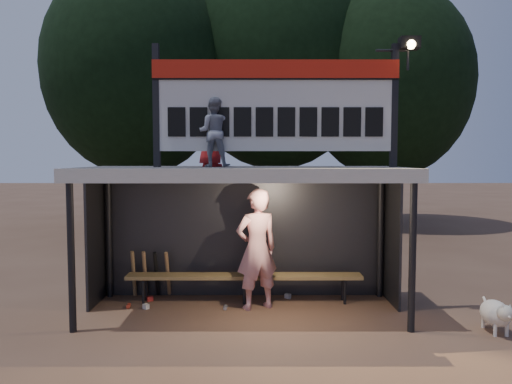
# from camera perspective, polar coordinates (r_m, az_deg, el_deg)

# --- Properties ---
(ground) EXTENTS (80.00, 80.00, 0.00)m
(ground) POSITION_cam_1_polar(r_m,az_deg,el_deg) (8.21, -1.43, -13.55)
(ground) COLOR brown
(ground) RESTS_ON ground
(player) EXTENTS (0.85, 0.72, 1.97)m
(player) POSITION_cam_1_polar(r_m,az_deg,el_deg) (8.16, 0.09, -6.53)
(player) COLOR white
(player) RESTS_ON ground
(child_a) EXTENTS (0.54, 0.44, 1.08)m
(child_a) POSITION_cam_1_polar(r_m,az_deg,el_deg) (7.83, -4.86, 6.80)
(child_a) COLOR gray
(child_a) RESTS_ON dugout_shelter
(child_b) EXTENTS (0.60, 0.56, 1.03)m
(child_b) POSITION_cam_1_polar(r_m,az_deg,el_deg) (8.17, -5.16, 6.50)
(child_b) COLOR red
(child_b) RESTS_ON dugout_shelter
(dugout_shelter) EXTENTS (5.10, 2.08, 2.32)m
(dugout_shelter) POSITION_cam_1_polar(r_m,az_deg,el_deg) (8.09, -1.41, -0.46)
(dugout_shelter) COLOR #3A3A3D
(dugout_shelter) RESTS_ON ground
(scoreboard_assembly) EXTENTS (4.10, 0.27, 1.99)m
(scoreboard_assembly) POSITION_cam_1_polar(r_m,az_deg,el_deg) (7.87, 2.65, 10.19)
(scoreboard_assembly) COLOR black
(scoreboard_assembly) RESTS_ON dugout_shelter
(bench) EXTENTS (4.00, 0.35, 0.48)m
(bench) POSITION_cam_1_polar(r_m,az_deg,el_deg) (8.62, -1.35, -9.70)
(bench) COLOR olive
(bench) RESTS_ON ground
(tree_left) EXTENTS (6.46, 6.46, 9.27)m
(tree_left) POSITION_cam_1_polar(r_m,az_deg,el_deg) (18.56, -13.50, 13.32)
(tree_left) COLOR #321E16
(tree_left) RESTS_ON ground
(tree_mid) EXTENTS (7.22, 7.22, 10.36)m
(tree_mid) POSITION_cam_1_polar(r_m,az_deg,el_deg) (19.69, 2.35, 14.80)
(tree_mid) COLOR black
(tree_mid) RESTS_ON ground
(tree_right) EXTENTS (6.08, 6.08, 8.72)m
(tree_right) POSITION_cam_1_polar(r_m,az_deg,el_deg) (19.14, 14.81, 12.02)
(tree_right) COLOR #312316
(tree_right) RESTS_ON ground
(dog) EXTENTS (0.36, 0.81, 0.49)m
(dog) POSITION_cam_1_polar(r_m,az_deg,el_deg) (7.97, 25.79, -12.39)
(dog) COLOR silver
(dog) RESTS_ON ground
(bats) EXTENTS (0.67, 0.35, 0.84)m
(bats) POSITION_cam_1_polar(r_m,az_deg,el_deg) (9.07, -11.94, -9.12)
(bats) COLOR olive
(bats) RESTS_ON ground
(litter) EXTENTS (2.76, 0.76, 0.08)m
(litter) POSITION_cam_1_polar(r_m,az_deg,el_deg) (8.64, -7.69, -12.42)
(litter) COLOR red
(litter) RESTS_ON ground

